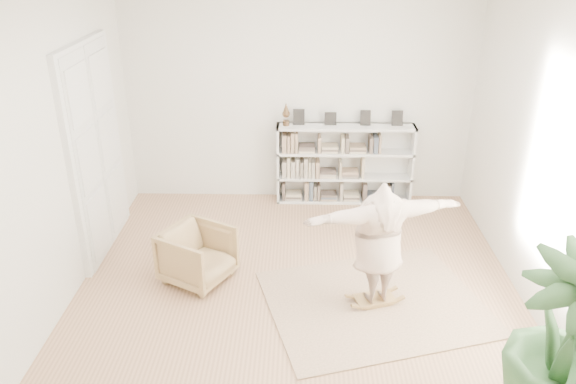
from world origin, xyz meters
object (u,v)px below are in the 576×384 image
object	(u,v)px
bookshelf	(344,165)
rocker_board	(374,299)
houseplant	(565,344)
armchair	(198,255)
person	(379,240)

from	to	relation	value
bookshelf	rocker_board	distance (m)	2.95
rocker_board	houseplant	size ratio (longest dim) A/B	0.30
armchair	rocker_board	size ratio (longest dim) A/B	1.50
bookshelf	armchair	world-z (taller)	bookshelf
bookshelf	person	bearing A→B (deg)	-86.24
rocker_board	person	distance (m)	0.81
armchair	houseplant	size ratio (longest dim) A/B	0.45
person	houseplant	xyz separation A→B (m)	(1.37, -1.75, -0.00)
bookshelf	houseplant	distance (m)	4.90
armchair	houseplant	bearing A→B (deg)	-93.25
person	rocker_board	bearing A→B (deg)	-23.47
rocker_board	person	world-z (taller)	person
rocker_board	houseplant	distance (m)	2.36
person	houseplant	world-z (taller)	houseplant
armchair	rocker_board	distance (m)	2.27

